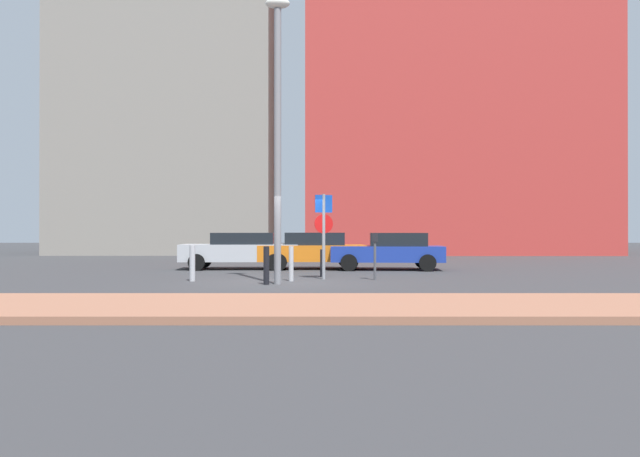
{
  "coord_description": "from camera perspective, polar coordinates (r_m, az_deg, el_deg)",
  "views": [
    {
      "loc": [
        1.16,
        -17.6,
        1.51
      ],
      "look_at": [
        1.09,
        3.5,
        1.6
      ],
      "focal_mm": 33.89,
      "sensor_mm": 36.0,
      "label": 1
    }
  ],
  "objects": [
    {
      "name": "ground_plane",
      "position": [
        17.71,
        -3.59,
        -5.13
      ],
      "size": [
        120.0,
        120.0,
        0.0
      ],
      "primitive_type": "plane",
      "color": "#38383A"
    },
    {
      "name": "sidewalk_brick",
      "position": [
        11.61,
        -5.61,
        -7.36
      ],
      "size": [
        40.0,
        3.64,
        0.14
      ],
      "primitive_type": "cube",
      "color": "#9E664C",
      "rests_on": "ground"
    },
    {
      "name": "parked_car_silver",
      "position": [
        24.06,
        -7.3,
        -2.0
      ],
      "size": [
        4.65,
        2.11,
        1.44
      ],
      "color": "#B7BABF",
      "rests_on": "ground"
    },
    {
      "name": "parked_car_orange",
      "position": [
        23.96,
        -0.54,
        -2.01
      ],
      "size": [
        4.3,
        2.13,
        1.45
      ],
      "color": "orange",
      "rests_on": "ground"
    },
    {
      "name": "parked_car_blue",
      "position": [
        23.64,
        6.81,
        -2.07
      ],
      "size": [
        4.42,
        2.24,
        1.44
      ],
      "color": "#1E389E",
      "rests_on": "ground"
    },
    {
      "name": "parking_sign_post",
      "position": [
        18.86,
        0.54,
        0.26
      ],
      "size": [
        0.59,
        0.19,
        2.67
      ],
      "color": "gray",
      "rests_on": "ground"
    },
    {
      "name": "parking_meter",
      "position": [
        18.67,
        5.4,
        -1.99
      ],
      "size": [
        0.18,
        0.14,
        1.45
      ],
      "color": "#4C4C51",
      "rests_on": "ground"
    },
    {
      "name": "street_lamp",
      "position": [
        17.46,
        -3.83,
        10.33
      ],
      "size": [
        0.7,
        0.36,
        8.14
      ],
      "color": "gray",
      "rests_on": "ground"
    },
    {
      "name": "traffic_bollard_near",
      "position": [
        18.2,
        -2.54,
        -3.34
      ],
      "size": [
        0.14,
        0.14,
        1.05
      ],
      "primitive_type": "cylinder",
      "color": "#B7B7BC",
      "rests_on": "ground"
    },
    {
      "name": "traffic_bollard_mid",
      "position": [
        18.55,
        -11.77,
        -3.24
      ],
      "size": [
        0.17,
        0.17,
        1.07
      ],
      "primitive_type": "cylinder",
      "color": "#B7B7BC",
      "rests_on": "ground"
    },
    {
      "name": "traffic_bollard_far",
      "position": [
        17.04,
        -4.89,
        -3.5
      ],
      "size": [
        0.16,
        0.16,
        1.08
      ],
      "primitive_type": "cylinder",
      "color": "black",
      "rests_on": "ground"
    },
    {
      "name": "traffic_bollard_edge",
      "position": [
        19.89,
        0.44,
        -3.29
      ],
      "size": [
        0.17,
        0.17,
        0.9
      ],
      "primitive_type": "cylinder",
      "color": "black",
      "rests_on": "ground"
    },
    {
      "name": "building_colorful_midrise",
      "position": [
        47.89,
        11.34,
        17.23
      ],
      "size": [
        19.48,
        16.99,
        31.76
      ],
      "primitive_type": "cube",
      "color": "#BF3833",
      "rests_on": "ground"
    },
    {
      "name": "building_under_construction",
      "position": [
        44.85,
        -13.12,
        11.17
      ],
      "size": [
        13.96,
        12.13,
        20.76
      ],
      "primitive_type": "cube",
      "color": "gray",
      "rests_on": "ground"
    }
  ]
}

